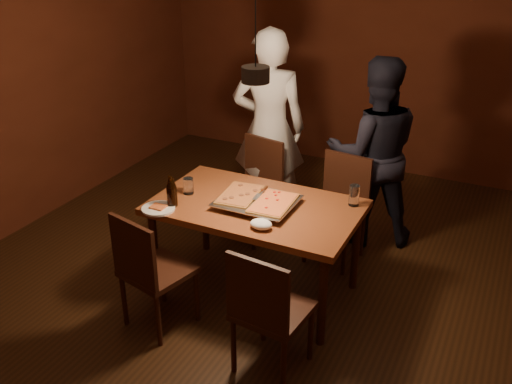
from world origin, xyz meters
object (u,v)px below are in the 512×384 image
at_px(chair_near_right, 266,304).
at_px(diner_dark, 373,153).
at_px(pizza_tray, 257,203).
at_px(plate_slice, 158,208).
at_px(beer_bottle_a, 171,192).
at_px(diner_white, 269,128).
at_px(pendant_lamp, 256,73).
at_px(chair_far_right, 341,198).
at_px(chair_far_left, 257,179).
at_px(chair_near_left, 147,263).
at_px(beer_bottle_b, 173,192).
at_px(dining_table, 256,213).

bearing_deg(chair_near_right, diner_dark, 93.22).
xyz_separation_m(pizza_tray, plate_slice, (-0.61, -0.36, -0.01)).
relative_size(beer_bottle_a, diner_white, 0.13).
bearing_deg(pendant_lamp, pizza_tray, 112.33).
bearing_deg(beer_bottle_a, chair_far_right, 49.70).
height_order(chair_far_right, beer_bottle_a, beer_bottle_a).
height_order(chair_near_right, diner_dark, diner_dark).
relative_size(chair_far_left, pizza_tray, 0.91).
xyz_separation_m(chair_near_left, beer_bottle_b, (-0.07, 0.46, 0.32)).
bearing_deg(plate_slice, diner_white, 84.05).
bearing_deg(chair_near_right, chair_far_left, 123.50).
distance_m(beer_bottle_a, beer_bottle_b, 0.03).
xyz_separation_m(plate_slice, diner_white, (0.16, 1.54, 0.15)).
xyz_separation_m(dining_table, chair_near_left, (-0.46, -0.73, -0.14)).
distance_m(chair_far_left, beer_bottle_b, 1.17).
distance_m(chair_far_left, diner_dark, 1.05).
bearing_deg(chair_near_left, diner_white, 102.84).
xyz_separation_m(dining_table, pizza_tray, (0.02, -0.02, 0.10)).
bearing_deg(chair_far_left, plate_slice, 93.71).
height_order(dining_table, chair_far_right, chair_far_right).
bearing_deg(diner_dark, dining_table, 40.85).
relative_size(chair_near_right, beer_bottle_a, 2.00).
relative_size(chair_far_left, diner_white, 0.27).
height_order(diner_white, diner_dark, diner_white).
relative_size(pizza_tray, beer_bottle_a, 2.26).
bearing_deg(chair_near_left, pendant_lamp, 60.92).
distance_m(pizza_tray, beer_bottle_a, 0.62).
xyz_separation_m(pizza_tray, beer_bottle_a, (-0.55, -0.28, 0.10)).
xyz_separation_m(chair_near_left, pendant_lamp, (0.53, 0.58, 1.22)).
bearing_deg(chair_far_right, chair_far_left, 3.71).
bearing_deg(chair_near_left, chair_far_right, 74.33).
height_order(dining_table, chair_near_left, chair_near_left).
xyz_separation_m(dining_table, chair_far_right, (0.40, 0.79, -0.14)).
distance_m(chair_near_right, plate_slice, 1.15).
relative_size(chair_far_right, plate_slice, 2.02).
bearing_deg(dining_table, plate_slice, -147.23).
bearing_deg(diner_white, chair_near_left, 69.26).
bearing_deg(diner_white, pendant_lamp, 91.06).
xyz_separation_m(beer_bottle_b, plate_slice, (-0.06, -0.10, -0.10)).
distance_m(chair_far_right, pendant_lamp, 1.58).
distance_m(dining_table, plate_slice, 0.71).
xyz_separation_m(chair_near_right, beer_bottle_b, (-0.98, 0.51, 0.32)).
relative_size(plate_slice, diner_dark, 0.14).
bearing_deg(beer_bottle_a, diner_white, 86.19).
bearing_deg(pizza_tray, diner_dark, 61.63).
bearing_deg(chair_far_right, diner_white, -16.31).
bearing_deg(diner_white, beer_bottle_a, 66.12).
bearing_deg(dining_table, chair_near_right, -60.04).
height_order(beer_bottle_a, pendant_lamp, pendant_lamp).
xyz_separation_m(chair_near_right, diner_dark, (0.08, 1.97, 0.29)).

